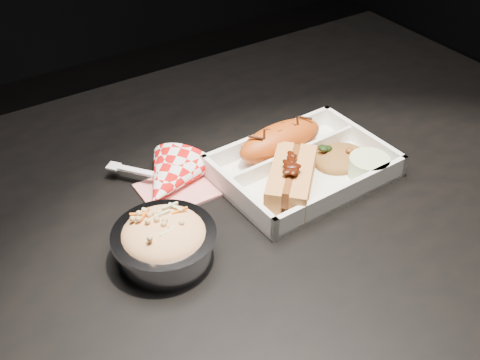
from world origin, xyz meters
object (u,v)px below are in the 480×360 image
(fried_pastry, at_px, (281,140))
(dining_table, at_px, (254,227))
(hotdog, at_px, (291,177))
(foil_coleslaw_cup, at_px, (164,240))
(food_tray, at_px, (302,170))
(napkin_fork, at_px, (169,180))

(fried_pastry, bearing_deg, dining_table, -156.80)
(hotdog, relative_size, foil_coleslaw_cup, 1.00)
(dining_table, relative_size, foil_coleslaw_cup, 9.04)
(food_tray, height_order, hotdog, hotdog)
(fried_pastry, bearing_deg, hotdog, -116.79)
(dining_table, xyz_separation_m, food_tray, (0.07, -0.03, 0.10))
(hotdog, distance_m, napkin_fork, 0.18)
(dining_table, bearing_deg, hotdog, -66.54)
(dining_table, xyz_separation_m, hotdog, (0.02, -0.06, 0.12))
(fried_pastry, height_order, napkin_fork, napkin_fork)
(hotdog, xyz_separation_m, napkin_fork, (-0.14, 0.11, -0.02))
(dining_table, xyz_separation_m, foil_coleslaw_cup, (-0.19, -0.07, 0.12))
(napkin_fork, bearing_deg, food_tray, 27.89)
(food_tray, relative_size, foil_coleslaw_cup, 1.93)
(dining_table, xyz_separation_m, fried_pastry, (0.07, 0.03, 0.12))
(napkin_fork, bearing_deg, fried_pastry, 43.65)
(food_tray, distance_m, fried_pastry, 0.06)
(food_tray, relative_size, fried_pastry, 1.72)
(dining_table, relative_size, napkin_fork, 7.66)
(dining_table, bearing_deg, napkin_fork, 154.87)
(food_tray, xyz_separation_m, foil_coleslaw_cup, (-0.25, -0.04, 0.02))
(food_tray, relative_size, napkin_fork, 1.63)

